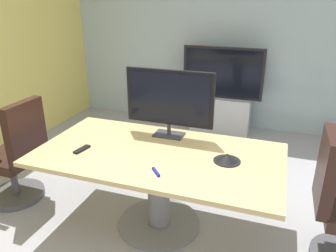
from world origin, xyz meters
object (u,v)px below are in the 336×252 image
office_chair_left (17,160)px  remote_control (82,149)px  conference_phone (227,158)px  tv_monitor (169,99)px  conference_table (159,171)px  wall_display_unit (221,104)px

office_chair_left → remote_control: bearing=84.5°
office_chair_left → conference_phone: (2.08, 0.12, 0.33)m
tv_monitor → remote_control: bearing=-137.2°
tv_monitor → conference_table: bearing=-84.8°
conference_table → wall_display_unit: wall_display_unit is taller
office_chair_left → wall_display_unit: size_ratio=0.83×
conference_table → wall_display_unit: 2.47m
tv_monitor → conference_phone: (0.62, -0.35, -0.33)m
conference_table → tv_monitor: 0.67m
office_chair_left → conference_table: bearing=94.1°
conference_table → tv_monitor: size_ratio=2.49×
office_chair_left → remote_control: 0.91m
office_chair_left → tv_monitor: bearing=108.7°
conference_table → remote_control: bearing=-164.4°
remote_control → tv_monitor: bearing=52.6°
conference_table → wall_display_unit: (0.09, 2.47, -0.12)m
wall_display_unit → remote_control: (-0.73, -2.65, 0.32)m
office_chair_left → remote_control: size_ratio=6.41×
tv_monitor → wall_display_unit: tv_monitor is taller
conference_phone → remote_control: bearing=-170.1°
tv_monitor → wall_display_unit: (0.12, 2.08, -0.67)m
conference_table → wall_display_unit: bearing=87.9°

